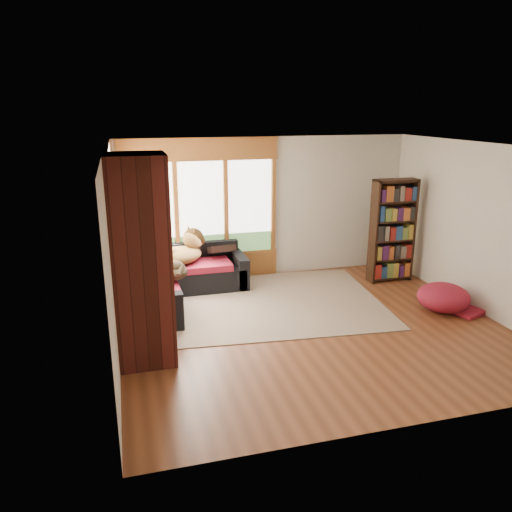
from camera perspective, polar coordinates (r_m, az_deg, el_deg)
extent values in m
plane|color=brown|center=(7.47, 6.44, -8.00)|extent=(5.50, 5.50, 0.00)
plane|color=white|center=(6.81, 7.16, 12.29)|extent=(5.50, 5.50, 0.00)
cube|color=silver|center=(9.34, 1.06, 5.52)|extent=(5.50, 0.04, 2.60)
cube|color=silver|center=(4.93, 17.68, -5.68)|extent=(5.50, 0.04, 2.60)
cube|color=silver|center=(6.55, -16.17, -0.03)|extent=(0.04, 5.00, 2.60)
cube|color=silver|center=(8.44, 24.41, 2.81)|extent=(0.04, 5.00, 2.60)
cube|color=#9A5B27|center=(9.04, -6.24, 5.38)|extent=(2.82, 0.10, 1.90)
cube|color=white|center=(9.04, -6.24, 5.38)|extent=(2.54, 0.09, 1.62)
cube|color=#9A5B27|center=(7.69, -15.94, 2.83)|extent=(0.10, 2.62, 1.90)
cube|color=white|center=(7.69, -15.94, 2.83)|extent=(0.09, 2.36, 1.62)
cube|color=#6C815B|center=(8.43, -15.95, 6.78)|extent=(0.03, 0.72, 0.90)
cube|color=#471914|center=(6.21, -12.96, -0.68)|extent=(0.70, 0.70, 2.60)
cube|color=black|center=(8.88, -8.44, -2.55)|extent=(2.20, 0.90, 0.42)
cube|color=black|center=(9.09, -8.82, 0.53)|extent=(2.20, 0.20, 0.38)
cube|color=black|center=(9.01, -2.14, -1.49)|extent=(0.20, 0.90, 0.60)
cube|color=maroon|center=(8.67, -9.07, -1.18)|extent=(1.90, 0.66, 0.12)
cube|color=black|center=(8.22, -12.38, -4.36)|extent=(0.90, 2.20, 0.42)
cube|color=black|center=(8.08, -15.03, -1.90)|extent=(0.20, 2.20, 0.38)
cube|color=black|center=(7.26, -11.95, -6.45)|extent=(0.90, 0.20, 0.60)
cube|color=maroon|center=(7.80, -11.47, -3.34)|extent=(0.66, 1.20, 0.12)
cube|color=maroon|center=(8.70, -11.94, -1.26)|extent=(0.66, 0.66, 0.12)
cube|color=beige|center=(8.28, 1.09, -5.31)|extent=(3.98, 3.18, 0.01)
cube|color=black|center=(9.61, 17.30, 2.90)|extent=(0.04, 0.27, 1.88)
cube|color=black|center=(9.22, 13.26, 2.66)|extent=(0.04, 0.27, 1.88)
cube|color=black|center=(9.51, 14.95, 2.96)|extent=(0.81, 0.02, 1.88)
cube|color=black|center=(9.65, 14.92, -2.30)|extent=(0.73, 0.25, 0.03)
cube|color=black|center=(9.55, 15.08, -0.28)|extent=(0.73, 0.25, 0.03)
cube|color=black|center=(9.45, 15.24, 1.79)|extent=(0.73, 0.25, 0.03)
cube|color=black|center=(9.37, 15.41, 3.90)|extent=(0.73, 0.25, 0.03)
cube|color=black|center=(9.30, 15.58, 6.05)|extent=(0.73, 0.25, 0.03)
cube|color=black|center=(9.24, 15.75, 8.22)|extent=(0.73, 0.25, 0.03)
cube|color=#726659|center=(9.39, 15.38, 2.76)|extent=(0.69, 0.19, 1.72)
ellipsoid|color=maroon|center=(8.44, 20.64, -4.36)|extent=(1.06, 1.06, 0.44)
ellipsoid|color=brown|center=(8.59, -9.00, 0.63)|extent=(1.05, 0.88, 0.30)
sphere|color=brown|center=(8.71, -7.18, 1.91)|extent=(0.48, 0.48, 0.36)
cone|color=brown|center=(8.64, -7.56, 2.78)|extent=(0.17, 0.17, 0.16)
ellipsoid|color=black|center=(7.94, -10.19, -0.96)|extent=(0.87, 0.96, 0.27)
sphere|color=black|center=(8.13, -11.48, 0.35)|extent=(0.45, 0.45, 0.33)
cone|color=black|center=(8.05, -11.31, 1.17)|extent=(0.16, 0.16, 0.14)
cube|color=black|center=(9.01, -4.34, 1.62)|extent=(0.45, 0.12, 0.45)
cube|color=black|center=(8.92, -8.12, 1.34)|extent=(0.45, 0.12, 0.45)
cube|color=black|center=(8.42, -14.00, 0.08)|extent=(0.45, 0.12, 0.45)
cube|color=black|center=(7.37, -13.72, -2.28)|extent=(0.45, 0.12, 0.45)
cube|color=maroon|center=(8.87, -11.97, 1.06)|extent=(0.42, 0.12, 0.42)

